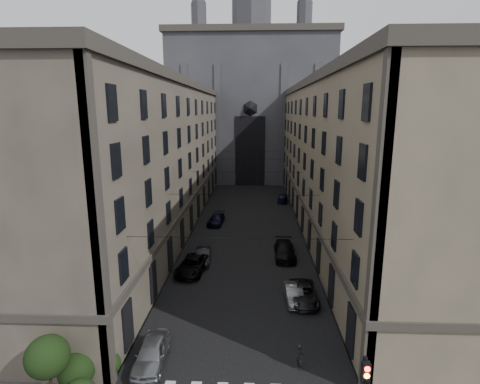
# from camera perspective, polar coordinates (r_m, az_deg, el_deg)

# --- Properties ---
(sidewalk_left) EXTENTS (7.00, 80.00, 0.15)m
(sidewalk_left) POSITION_cam_1_polar(r_m,az_deg,el_deg) (51.48, -10.73, -4.93)
(sidewalk_left) COLOR #383533
(sidewalk_left) RESTS_ON ground
(sidewalk_right) EXTENTS (7.00, 80.00, 0.15)m
(sidewalk_right) POSITION_cam_1_polar(r_m,az_deg,el_deg) (51.09, 12.99, -5.17)
(sidewalk_right) COLOR #383533
(sidewalk_right) RESTS_ON ground
(building_left) EXTENTS (13.60, 60.60, 18.85)m
(building_left) POSITION_cam_1_polar(r_m,az_deg,el_deg) (50.31, -14.43, 5.31)
(building_left) COLOR #453E35
(building_left) RESTS_ON ground
(building_right) EXTENTS (13.60, 60.60, 18.85)m
(building_right) POSITION_cam_1_polar(r_m,az_deg,el_deg) (49.80, 16.84, 5.10)
(building_right) COLOR brown
(building_right) RESTS_ON ground
(gothic_tower) EXTENTS (35.00, 23.00, 58.00)m
(gothic_tower) POSITION_cam_1_polar(r_m,az_deg,el_deg) (86.86, 1.69, 14.09)
(gothic_tower) COLOR #2D2D33
(gothic_tower) RESTS_ON ground
(shrub_cluster) EXTENTS (3.90, 4.40, 3.90)m
(shrub_cluster) POSITION_cam_1_polar(r_m,az_deg,el_deg) (23.61, -24.54, -23.46)
(shrub_cluster) COLOR black
(shrub_cluster) RESTS_ON sidewalk_left
(tram_wires) EXTENTS (14.00, 60.00, 0.43)m
(tram_wires) POSITION_cam_1_polar(r_m,az_deg,el_deg) (48.16, 1.11, 2.87)
(tram_wires) COLOR black
(tram_wires) RESTS_ON ground
(car_left_near) EXTENTS (1.93, 4.50, 1.51)m
(car_left_near) POSITION_cam_1_polar(r_m,az_deg,el_deg) (25.32, -13.32, -22.79)
(car_left_near) COLOR slate
(car_left_near) RESTS_ON ground
(car_left_midnear) EXTENTS (1.74, 4.21, 1.36)m
(car_left_midnear) POSITION_cam_1_polar(r_m,az_deg,el_deg) (38.90, -5.67, -9.61)
(car_left_midnear) COLOR black
(car_left_midnear) RESTS_ON ground
(car_left_midfar) EXTENTS (3.04, 5.44, 1.44)m
(car_left_midfar) POSITION_cam_1_polar(r_m,az_deg,el_deg) (36.66, -7.32, -11.00)
(car_left_midfar) COLOR black
(car_left_midfar) RESTS_ON ground
(car_left_far) EXTENTS (2.36, 4.76, 1.33)m
(car_left_far) POSITION_cam_1_polar(r_m,az_deg,el_deg) (51.05, -3.63, -4.19)
(car_left_far) COLOR black
(car_left_far) RESTS_ON ground
(car_right_near) EXTENTS (1.62, 3.98, 1.29)m
(car_right_near) POSITION_cam_1_polar(r_m,az_deg,el_deg) (31.74, 8.17, -15.07)
(car_right_near) COLOR slate
(car_right_near) RESTS_ON ground
(car_right_midnear) EXTENTS (2.19, 4.74, 1.32)m
(car_right_midnear) POSITION_cam_1_polar(r_m,az_deg,el_deg) (31.85, 9.66, -14.99)
(car_right_midnear) COLOR black
(car_right_midnear) RESTS_ON ground
(car_right_midfar) EXTENTS (2.17, 5.26, 1.52)m
(car_right_midfar) POSITION_cam_1_polar(r_m,az_deg,el_deg) (40.07, 6.85, -8.84)
(car_right_midfar) COLOR black
(car_right_midfar) RESTS_ON ground
(car_right_far) EXTENTS (1.98, 4.09, 1.34)m
(car_right_far) POSITION_cam_1_polar(r_m,az_deg,el_deg) (63.39, 6.50, -0.95)
(car_right_far) COLOR black
(car_right_far) RESTS_ON ground
(pedestrian) EXTENTS (0.48, 0.64, 1.60)m
(pedestrian) POSITION_cam_1_polar(r_m,az_deg,el_deg) (24.69, 9.11, -23.49)
(pedestrian) COLOR black
(pedestrian) RESTS_ON ground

